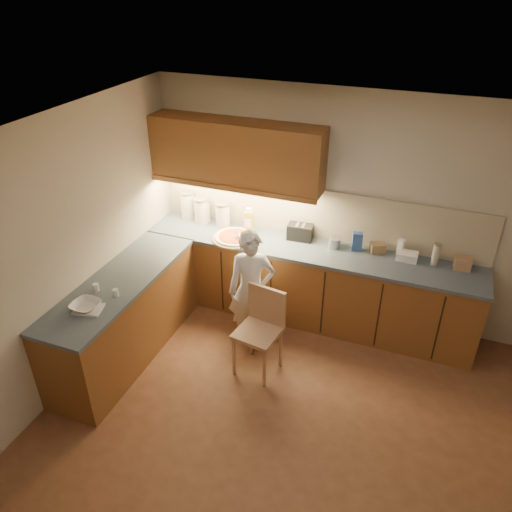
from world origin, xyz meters
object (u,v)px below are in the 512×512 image
pizza_on_board (235,237)px  oil_jug (249,221)px  wooden_chair (261,325)px  toaster (300,232)px  child (251,290)px

pizza_on_board → oil_jug: bearing=71.9°
pizza_on_board → wooden_chair: size_ratio=0.56×
pizza_on_board → toaster: pizza_on_board is taller
wooden_chair → oil_jug: size_ratio=3.08×
pizza_on_board → wooden_chair: bearing=-53.2°
wooden_chair → toaster: (0.03, 1.15, 0.48)m
pizza_on_board → oil_jug: (0.08, 0.24, 0.11)m
oil_jug → toaster: oil_jug is taller
child → toaster: (0.27, 0.81, 0.34)m
toaster → oil_jug: bearing=179.8°
pizza_on_board → child: child is taller
child → toaster: size_ratio=4.66×
toaster → wooden_chair: bearing=-94.9°
pizza_on_board → oil_jug: size_ratio=1.73×
oil_jug → pizza_on_board: bearing=-108.1°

